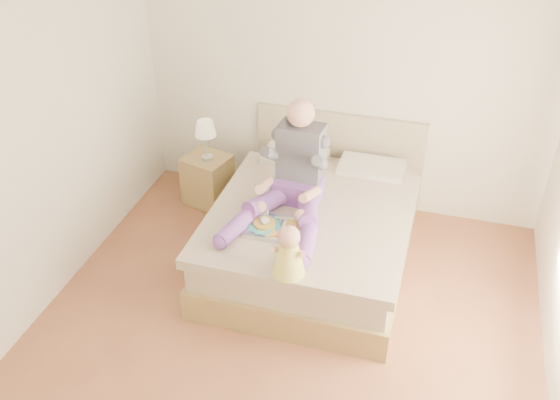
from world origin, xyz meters
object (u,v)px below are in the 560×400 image
(baby, at_px, (289,254))
(bed, at_px, (315,227))
(adult, at_px, (293,179))
(tray, at_px, (276,226))
(nightstand, at_px, (208,180))

(baby, bearing_deg, bed, 90.78)
(adult, bearing_deg, baby, -72.56)
(tray, bearing_deg, baby, -64.16)
(bed, distance_m, baby, 1.10)
(nightstand, relative_size, baby, 1.26)
(bed, height_order, nightstand, bed)
(baby, bearing_deg, tray, 116.31)
(bed, height_order, baby, baby)
(tray, height_order, baby, baby)
(bed, relative_size, tray, 4.57)
(bed, relative_size, adult, 1.86)
(nightstand, xyz_separation_m, tray, (1.06, -1.07, 0.38))
(bed, height_order, adult, adult)
(bed, distance_m, tray, 0.64)
(adult, relative_size, baby, 2.80)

